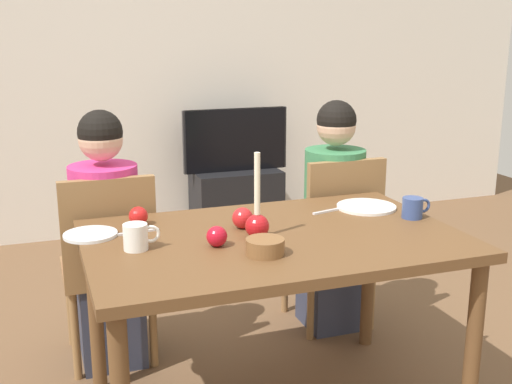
% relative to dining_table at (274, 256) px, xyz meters
% --- Properties ---
extents(back_wall, '(6.40, 0.10, 2.60)m').
position_rel_dining_table_xyz_m(back_wall, '(0.00, 2.60, 0.63)').
color(back_wall, silver).
rests_on(back_wall, ground).
extents(dining_table, '(1.40, 0.90, 0.75)m').
position_rel_dining_table_xyz_m(dining_table, '(0.00, 0.00, 0.00)').
color(dining_table, brown).
rests_on(dining_table, ground).
extents(chair_left, '(0.40, 0.40, 0.90)m').
position_rel_dining_table_xyz_m(chair_left, '(-0.55, 0.61, -0.15)').
color(chair_left, olive).
rests_on(chair_left, ground).
extents(chair_right, '(0.40, 0.40, 0.90)m').
position_rel_dining_table_xyz_m(chair_right, '(0.57, 0.61, -0.15)').
color(chair_right, olive).
rests_on(chair_right, ground).
extents(person_left_child, '(0.30, 0.30, 1.17)m').
position_rel_dining_table_xyz_m(person_left_child, '(-0.55, 0.64, -0.10)').
color(person_left_child, '#33384C').
rests_on(person_left_child, ground).
extents(person_right_child, '(0.30, 0.30, 1.17)m').
position_rel_dining_table_xyz_m(person_right_child, '(0.57, 0.64, -0.10)').
color(person_right_child, '#33384C').
rests_on(person_right_child, ground).
extents(tv_stand, '(0.64, 0.40, 0.48)m').
position_rel_dining_table_xyz_m(tv_stand, '(0.58, 2.30, -0.43)').
color(tv_stand, black).
rests_on(tv_stand, ground).
extents(tv, '(0.79, 0.05, 0.46)m').
position_rel_dining_table_xyz_m(tv, '(0.58, 2.30, 0.04)').
color(tv, black).
rests_on(tv, tv_stand).
extents(candle_centerpiece, '(0.09, 0.09, 0.32)m').
position_rel_dining_table_xyz_m(candle_centerpiece, '(-0.07, -0.01, 0.15)').
color(candle_centerpiece, red).
rests_on(candle_centerpiece, dining_table).
extents(plate_left, '(0.20, 0.20, 0.01)m').
position_rel_dining_table_xyz_m(plate_left, '(-0.65, 0.22, 0.09)').
color(plate_left, silver).
rests_on(plate_left, dining_table).
extents(plate_right, '(0.26, 0.26, 0.01)m').
position_rel_dining_table_xyz_m(plate_right, '(0.51, 0.22, 0.09)').
color(plate_right, white).
rests_on(plate_right, dining_table).
extents(mug_left, '(0.13, 0.09, 0.09)m').
position_rel_dining_table_xyz_m(mug_left, '(-0.51, 0.01, 0.13)').
color(mug_left, white).
rests_on(mug_left, dining_table).
extents(mug_right, '(0.13, 0.08, 0.09)m').
position_rel_dining_table_xyz_m(mug_right, '(0.62, 0.02, 0.13)').
color(mug_right, '#33477F').
rests_on(mug_right, dining_table).
extents(fork_left, '(0.18, 0.03, 0.01)m').
position_rel_dining_table_xyz_m(fork_left, '(-0.49, 0.20, 0.09)').
color(fork_left, silver).
rests_on(fork_left, dining_table).
extents(fork_right, '(0.18, 0.06, 0.01)m').
position_rel_dining_table_xyz_m(fork_right, '(0.34, 0.22, 0.09)').
color(fork_right, silver).
rests_on(fork_right, dining_table).
extents(bowl_walnuts, '(0.13, 0.13, 0.06)m').
position_rel_dining_table_xyz_m(bowl_walnuts, '(-0.10, -0.19, 0.11)').
color(bowl_walnuts, brown).
rests_on(bowl_walnuts, dining_table).
extents(apple_near_candle, '(0.08, 0.08, 0.08)m').
position_rel_dining_table_xyz_m(apple_near_candle, '(-0.46, 0.30, 0.12)').
color(apple_near_candle, red).
rests_on(apple_near_candle, dining_table).
extents(apple_by_left_plate, '(0.08, 0.08, 0.08)m').
position_rel_dining_table_xyz_m(apple_by_left_plate, '(-0.24, -0.05, 0.12)').
color(apple_by_left_plate, red).
rests_on(apple_by_left_plate, dining_table).
extents(apple_by_right_mug, '(0.08, 0.08, 0.08)m').
position_rel_dining_table_xyz_m(apple_by_right_mug, '(-0.08, 0.12, 0.12)').
color(apple_by_right_mug, red).
rests_on(apple_by_right_mug, dining_table).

